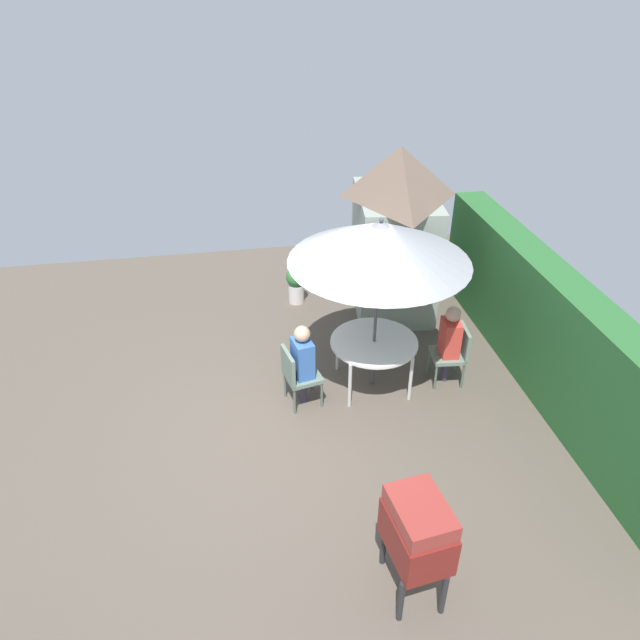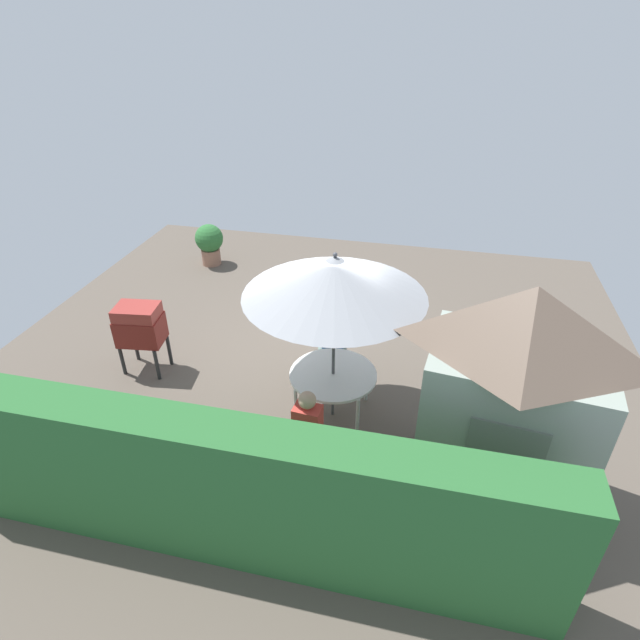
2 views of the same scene
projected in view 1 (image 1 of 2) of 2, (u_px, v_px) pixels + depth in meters
ground_plane at (303, 418)px, 7.98m from camera, size 11.00×11.00×0.00m
hedge_backdrop at (555, 339)px, 8.00m from camera, size 6.74×0.52×1.80m
garden_shed at (395, 229)px, 9.80m from camera, size 2.11×1.58×2.85m
patio_table at (374, 344)px, 8.26m from camera, size 1.24×1.24×0.76m
patio_umbrella at (380, 242)px, 7.41m from camera, size 2.39×2.39×2.61m
bbq_grill at (418, 531)px, 5.43m from camera, size 0.76×0.59×1.20m
chair_near_shed at (454, 351)px, 8.43m from camera, size 0.50×0.50×0.90m
chair_far_side at (297, 373)px, 7.98m from camera, size 0.55×0.55×0.90m
potted_plant_by_shed at (296, 283)px, 10.44m from camera, size 0.36×0.36×0.68m
person_in_red at (450, 336)px, 8.29m from camera, size 0.36×0.27×1.26m
person_in_blue at (303, 356)px, 7.87m from camera, size 0.38×0.31×1.26m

